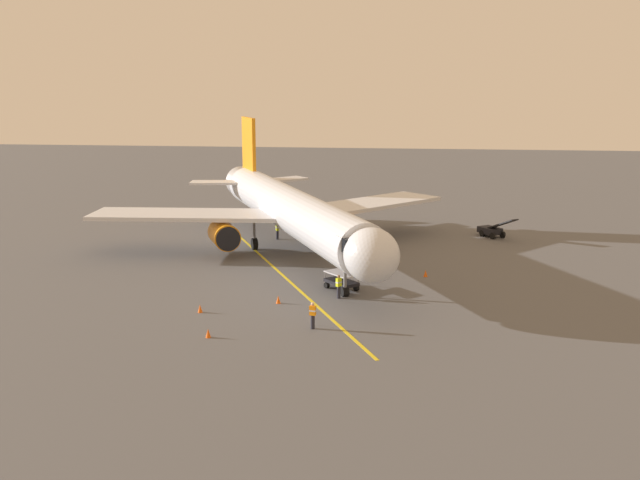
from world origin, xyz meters
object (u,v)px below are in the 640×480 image
Objects in this scene: safety_cone_wing_port at (426,273)px; safety_cone_wing_starboard at (278,300)px; airplane at (290,210)px; ground_crew_wing_walker at (339,286)px; belt_loader_portside at (492,230)px; safety_cone_nose_right at (208,333)px; safety_cone_nose_left at (200,308)px; baggage_cart_near_nose at (341,281)px; ground_crew_marshaller at (313,315)px; ground_crew_loader at (277,230)px.

safety_cone_wing_port is 13.25m from safety_cone_wing_starboard.
airplane is 14.41m from ground_crew_wing_walker.
safety_cone_nose_right is at bearing 57.45° from belt_loader_portside.
safety_cone_wing_port is at bearing -130.45° from safety_cone_nose_right.
airplane is at bearing -100.49° from safety_cone_nose_left.
baggage_cart_near_nose is 13.18m from safety_cone_nose_right.
safety_cone_wing_port is (-15.11, -10.95, 0.00)m from safety_cone_nose_left.
ground_crew_marshaller is 0.60× the size of baggage_cart_near_nose.
safety_cone_nose_left is at bearing 36.68° from baggage_cart_near_nose.
safety_cone_wing_port is (-7.24, -13.21, -0.61)m from ground_crew_marshaller.
safety_cone_wing_port is (-6.26, -6.59, -0.61)m from ground_crew_wing_walker.
safety_cone_wing_starboard is (-2.94, -7.21, 0.00)m from safety_cone_nose_right.
safety_cone_nose_left is at bearing -67.89° from safety_cone_nose_right.
ground_crew_wing_walker is 3.11× the size of safety_cone_nose_right.
belt_loader_portside is (-13.16, -22.62, -0.17)m from ground_crew_wing_walker.
safety_cone_nose_left and safety_cone_wing_port have the same top height.
ground_crew_loader is at bearing 10.07° from belt_loader_portside.
ground_crew_marshaller is 3.11× the size of safety_cone_nose_left.
belt_loader_portside reaches higher than ground_crew_marshaller.
baggage_cart_near_nose is at bearing 34.85° from safety_cone_wing_port.
baggage_cart_near_nose reaches higher than safety_cone_nose_left.
ground_crew_marshaller is 8.90m from baggage_cart_near_nose.
ground_crew_wing_walker is (-0.97, -6.62, 0.00)m from ground_crew_marshaller.
ground_crew_loader is 27.84m from safety_cone_nose_right.
ground_crew_marshaller is 5.80m from safety_cone_wing_starboard.
airplane is 68.45× the size of safety_cone_nose_left.
safety_cone_nose_left is at bearing 28.61° from safety_cone_wing_starboard.
safety_cone_nose_left is at bearing 35.93° from safety_cone_wing_port.
safety_cone_wing_port and safety_cone_wing_starboard have the same top height.
airplane reaches higher than safety_cone_nose_right.
belt_loader_portside reaches higher than safety_cone_wing_starboard.
ground_crew_wing_walker is 3.11× the size of safety_cone_nose_left.
airplane reaches higher than belt_loader_portside.
safety_cone_wing_port is at bearing -118.70° from ground_crew_marshaller.
ground_crew_loader reaches higher than safety_cone_wing_starboard.
safety_cone_nose_left is at bearing 87.71° from ground_crew_loader.
belt_loader_portside is (-18.82, -9.73, -3.29)m from airplane.
ground_crew_loader is 3.11× the size of safety_cone_nose_right.
baggage_cart_near_nose reaches higher than safety_cone_wing_starboard.
belt_loader_portside is at bearing -152.65° from airplane.
airplane is at bearing -83.70° from safety_cone_wing_starboard.
ground_crew_loader is 3.11× the size of safety_cone_wing_starboard.
safety_cone_wing_port is at bearing -141.06° from safety_cone_wing_starboard.
ground_crew_wing_walker is at bearing 113.72° from airplane.
belt_loader_portside is (-21.08, -3.74, -0.17)m from ground_crew_loader.
ground_crew_marshaller is 6.69m from ground_crew_wing_walker.
baggage_cart_near_nose is at bearing 117.91° from airplane.
belt_loader_portside is at bearing -122.86° from baggage_cart_near_nose.
safety_cone_wing_port is (-14.18, 12.28, -0.61)m from ground_crew_loader.
baggage_cart_near_nose is 5.18× the size of safety_cone_nose_right.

